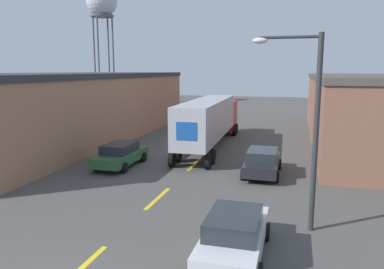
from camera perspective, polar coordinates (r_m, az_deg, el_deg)
name	(u,v)px	position (r m, az deg, el deg)	size (l,w,h in m)	color
road_centerline	(158,198)	(18.06, -5.23, -9.64)	(0.20, 16.45, 0.01)	yellow
warehouse_left	(66,106)	(34.51, -18.66, 4.08)	(11.66, 29.94, 5.75)	#9E7051
warehouse_right	(381,109)	(34.46, 26.91, 3.42)	(11.00, 27.25, 5.62)	brown
semi_truck	(211,118)	(29.29, 2.89, 2.49)	(3.01, 15.43, 3.81)	#B21919
parked_car_left_far	(121,154)	(23.99, -10.82, -2.97)	(2.06, 4.64, 1.50)	#2D5B38
parked_car_right_mid	(262,162)	(22.08, 10.66, -4.07)	(2.06, 4.64, 1.50)	black
parked_car_right_near	(234,234)	(12.58, 6.47, -14.80)	(2.06, 4.64, 1.50)	silver
water_tower	(102,4)	(70.32, -13.59, 18.81)	(5.29, 5.29, 20.38)	#47474C
street_lamp	(308,118)	(14.23, 17.24, 2.41)	(2.50, 0.32, 7.30)	#2D2D30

